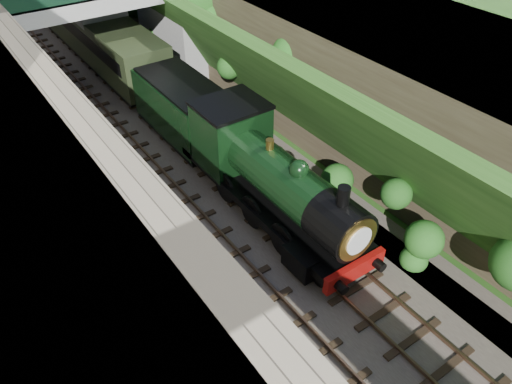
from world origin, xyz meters
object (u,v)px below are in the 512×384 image
Objects in this scene: tree at (202,2)px; locomotive at (272,180)px; tender at (184,112)px; road_bridge at (108,18)px.

locomotive is at bearing -109.50° from tree.
tender is at bearing -128.38° from tree.
tender is at bearing -88.21° from road_bridge.
locomotive is 1.70× the size of tender.
road_bridge reaches higher than tender.
locomotive is (-4.71, -13.31, -2.75)m from tree.
road_bridge is 15.70m from locomotive.
tree reaches higher than tender.
tree is (4.97, -2.23, 0.57)m from road_bridge.
tree is at bearing -24.20° from road_bridge.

